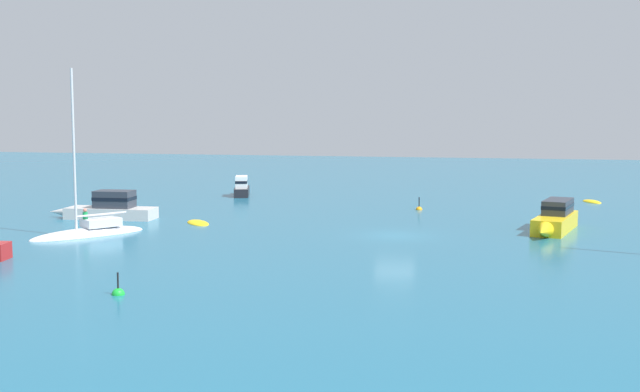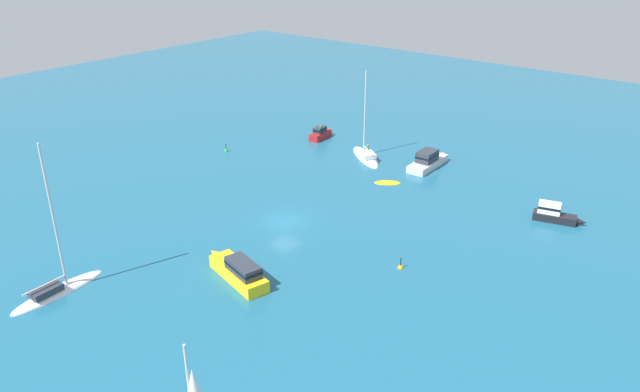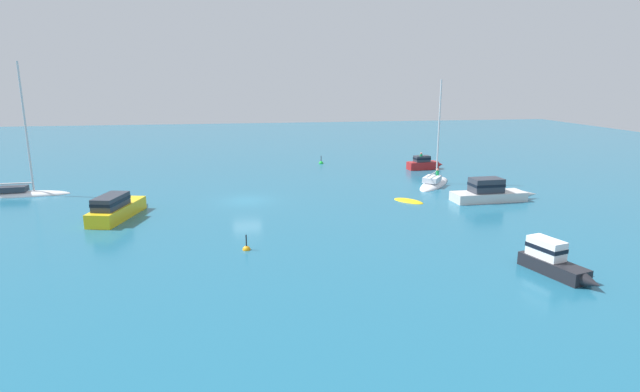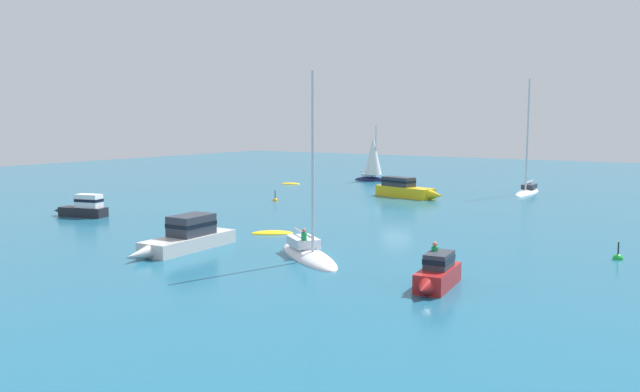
% 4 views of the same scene
% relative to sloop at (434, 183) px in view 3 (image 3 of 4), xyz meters
% --- Properties ---
extents(ground_plane, '(160.00, 160.00, 0.00)m').
position_rel_sloop_xyz_m(ground_plane, '(-19.08, -3.76, -0.17)').
color(ground_plane, '#1E607F').
extents(sloop, '(6.21, 7.35, 10.99)m').
position_rel_sloop_xyz_m(sloop, '(0.00, 0.00, 0.00)').
color(sloop, white).
rests_on(sloop, ground).
extents(launch, '(8.10, 2.39, 2.07)m').
position_rel_sloop_xyz_m(launch, '(2.21, -7.40, 0.61)').
color(launch, silver).
rests_on(launch, ground).
extents(dinghy, '(2.80, 3.12, 0.40)m').
position_rel_sloop_xyz_m(dinghy, '(-4.95, -6.39, -0.17)').
color(dinghy, yellow).
rests_on(dinghy, ground).
extents(powerboat, '(2.25, 5.00, 1.86)m').
position_rel_sloop_xyz_m(powerboat, '(-2.72, -24.02, 0.58)').
color(powerboat, black).
rests_on(powerboat, ground).
extents(sailboat, '(7.89, 2.11, 12.54)m').
position_rel_sloop_xyz_m(sailboat, '(-39.42, 1.74, 0.08)').
color(sailboat, white).
rests_on(sailboat, ground).
extents(cabin_cruiser, '(4.60, 1.75, 2.08)m').
position_rel_sloop_xyz_m(cabin_cruiser, '(2.31, 8.88, 0.52)').
color(cabin_cruiser, '#B21E1E').
rests_on(cabin_cruiser, ground).
extents(powerboat_1, '(3.44, 8.05, 2.00)m').
position_rel_sloop_xyz_m(powerboat_1, '(-29.13, -7.77, 0.65)').
color(powerboat_1, yellow).
rests_on(powerboat_1, ground).
extents(channel_buoy, '(0.58, 0.58, 1.27)m').
position_rel_sloop_xyz_m(channel_buoy, '(-9.14, 15.04, -0.16)').
color(channel_buoy, green).
rests_on(channel_buoy, ground).
extents(mooring_buoy, '(0.52, 0.52, 1.26)m').
position_rel_sloop_xyz_m(mooring_buoy, '(-19.45, -17.12, -0.15)').
color(mooring_buoy, orange).
rests_on(mooring_buoy, ground).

